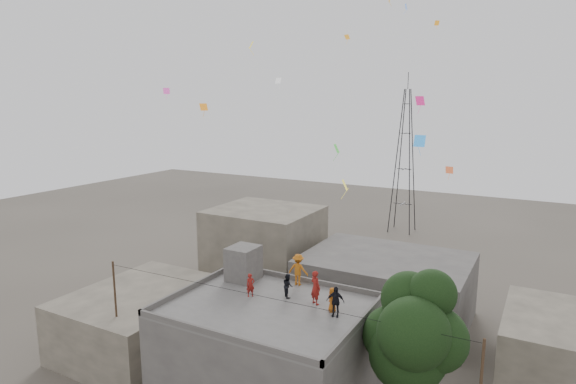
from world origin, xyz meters
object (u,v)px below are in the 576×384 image
tree (413,334)px  person_red_adult (315,287)px  transmission_tower (405,161)px  stair_head_box (243,263)px  person_dark_adult (335,301)px

tree → person_red_adult: (-5.32, 0.87, 0.90)m
transmission_tower → person_red_adult: (6.04, -38.53, -2.07)m
person_red_adult → stair_head_box: bearing=14.2°
transmission_tower → person_red_adult: 39.06m
stair_head_box → tree: tree is taller
tree → person_dark_adult: tree is taller
stair_head_box → tree: 10.80m
transmission_tower → tree: bearing=-73.9°
stair_head_box → transmission_tower: size_ratio=0.10×
tree → person_dark_adult: (-3.84, 0.04, 0.76)m
tree → transmission_tower: 41.12m
person_dark_adult → person_red_adult: bearing=136.5°
transmission_tower → person_dark_adult: size_ratio=13.19×
stair_head_box → transmission_tower: (-0.80, 37.40, 1.97)m
transmission_tower → person_red_adult: size_ratio=11.10×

